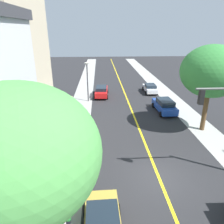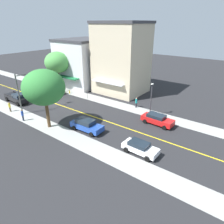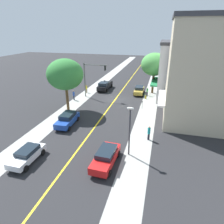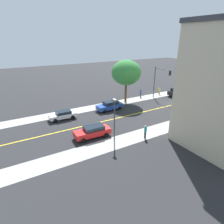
{
  "view_description": "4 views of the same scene",
  "coord_description": "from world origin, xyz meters",
  "px_view_note": "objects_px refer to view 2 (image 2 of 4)",
  "views": [
    {
      "loc": [
        -3.94,
        -11.76,
        9.57
      ],
      "look_at": [
        -2.69,
        9.8,
        1.14
      ],
      "focal_mm": 34.04,
      "sensor_mm": 36.0,
      "label": 1
    },
    {
      "loc": [
        21.57,
        30.08,
        13.91
      ],
      "look_at": [
        -0.29,
        13.68,
        1.66
      ],
      "focal_mm": 32.21,
      "sensor_mm": 36.0,
      "label": 2
    },
    {
      "loc": [
        -8.38,
        34.9,
        12.44
      ],
      "look_at": [
        -1.94,
        10.14,
        1.64
      ],
      "focal_mm": 31.47,
      "sensor_mm": 36.0,
      "label": 3
    },
    {
      "loc": [
        -24.27,
        28.71,
        12.26
      ],
      "look_at": [
        -0.49,
        14.56,
        1.48
      ],
      "focal_mm": 30.65,
      "sensor_mm": 36.0,
      "label": 4
    }
  ],
  "objects_px": {
    "street_tree_right_corner": "(57,62)",
    "pedestrian_teal_shirt": "(136,102)",
    "pedestrian_yellow_shirt": "(10,107)",
    "gold_sedan_left_curb": "(55,89)",
    "street_lamp": "(151,96)",
    "street_tree_left_near": "(44,87)",
    "blue_sedan_right_curb": "(86,125)",
    "white_sedan_right_curb": "(140,147)",
    "traffic_light_mast": "(25,86)",
    "pedestrian_blue_shirt": "(22,115)",
    "parking_meter": "(87,94)",
    "black_pickup_truck": "(17,98)",
    "pedestrian_green_shirt": "(63,88)",
    "fire_hydrant": "(69,92)",
    "red_sedan_left_curb": "(157,119)"
  },
  "relations": [
    {
      "from": "blue_sedan_right_curb",
      "to": "pedestrian_blue_shirt",
      "type": "height_order",
      "value": "pedestrian_blue_shirt"
    },
    {
      "from": "blue_sedan_right_curb",
      "to": "pedestrian_blue_shirt",
      "type": "relative_size",
      "value": 2.62
    },
    {
      "from": "black_pickup_truck",
      "to": "pedestrian_blue_shirt",
      "type": "distance_m",
      "value": 8.89
    },
    {
      "from": "blue_sedan_right_curb",
      "to": "pedestrian_yellow_shirt",
      "type": "bearing_deg",
      "value": -170.86
    },
    {
      "from": "traffic_light_mast",
      "to": "white_sedan_right_curb",
      "type": "distance_m",
      "value": 21.44
    },
    {
      "from": "fire_hydrant",
      "to": "pedestrian_blue_shirt",
      "type": "bearing_deg",
      "value": 17.35
    },
    {
      "from": "white_sedan_right_curb",
      "to": "gold_sedan_left_curb",
      "type": "distance_m",
      "value": 26.7
    },
    {
      "from": "gold_sedan_left_curb",
      "to": "pedestrian_green_shirt",
      "type": "xyz_separation_m",
      "value": [
        -1.72,
        0.68,
        0.07
      ]
    },
    {
      "from": "parking_meter",
      "to": "white_sedan_right_curb",
      "type": "xyz_separation_m",
      "value": [
        9.63,
        17.37,
        -0.16
      ]
    },
    {
      "from": "street_tree_right_corner",
      "to": "pedestrian_blue_shirt",
      "type": "xyz_separation_m",
      "value": [
        14.12,
        8.36,
        -4.94
      ]
    },
    {
      "from": "blue_sedan_right_curb",
      "to": "black_pickup_truck",
      "type": "bearing_deg",
      "value": 177.51
    },
    {
      "from": "white_sedan_right_curb",
      "to": "pedestrian_blue_shirt",
      "type": "relative_size",
      "value": 2.29
    },
    {
      "from": "traffic_light_mast",
      "to": "street_lamp",
      "type": "relative_size",
      "value": 1.22
    },
    {
      "from": "gold_sedan_left_curb",
      "to": "street_lamp",
      "type": "bearing_deg",
      "value": 3.03
    },
    {
      "from": "pedestrian_yellow_shirt",
      "to": "street_tree_right_corner",
      "type": "bearing_deg",
      "value": -39.64
    },
    {
      "from": "parking_meter",
      "to": "black_pickup_truck",
      "type": "bearing_deg",
      "value": -44.78
    },
    {
      "from": "street_tree_left_near",
      "to": "gold_sedan_left_curb",
      "type": "bearing_deg",
      "value": -131.41
    },
    {
      "from": "red_sedan_left_curb",
      "to": "pedestrian_green_shirt",
      "type": "distance_m",
      "value": 23.29
    },
    {
      "from": "street_tree_left_near",
      "to": "blue_sedan_right_curb",
      "type": "height_order",
      "value": "street_tree_left_near"
    },
    {
      "from": "fire_hydrant",
      "to": "pedestrian_green_shirt",
      "type": "bearing_deg",
      "value": -91.45
    },
    {
      "from": "parking_meter",
      "to": "white_sedan_right_curb",
      "type": "height_order",
      "value": "white_sedan_right_curb"
    },
    {
      "from": "traffic_light_mast",
      "to": "street_lamp",
      "type": "xyz_separation_m",
      "value": [
        -10.5,
        17.37,
        -1.01
      ]
    },
    {
      "from": "traffic_light_mast",
      "to": "blue_sedan_right_curb",
      "type": "xyz_separation_m",
      "value": [
        -0.92,
        12.48,
        -3.61
      ]
    },
    {
      "from": "traffic_light_mast",
      "to": "gold_sedan_left_curb",
      "type": "height_order",
      "value": "traffic_light_mast"
    },
    {
      "from": "red_sedan_left_curb",
      "to": "pedestrian_teal_shirt",
      "type": "height_order",
      "value": "pedestrian_teal_shirt"
    },
    {
      "from": "fire_hydrant",
      "to": "street_lamp",
      "type": "height_order",
      "value": "street_lamp"
    },
    {
      "from": "red_sedan_left_curb",
      "to": "gold_sedan_left_curb",
      "type": "xyz_separation_m",
      "value": [
        -0.21,
        -23.89,
        -0.0
      ]
    },
    {
      "from": "red_sedan_left_curb",
      "to": "parking_meter",
      "type": "bearing_deg",
      "value": 176.19
    },
    {
      "from": "street_tree_left_near",
      "to": "white_sedan_right_curb",
      "type": "relative_size",
      "value": 1.98
    },
    {
      "from": "white_sedan_right_curb",
      "to": "street_tree_right_corner",
      "type": "bearing_deg",
      "value": 159.29
    },
    {
      "from": "street_tree_right_corner",
      "to": "pedestrian_teal_shirt",
      "type": "xyz_separation_m",
      "value": [
        -0.88,
        19.6,
        -4.94
      ]
    },
    {
      "from": "parking_meter",
      "to": "red_sedan_left_curb",
      "type": "bearing_deg",
      "value": 83.56
    },
    {
      "from": "traffic_light_mast",
      "to": "pedestrian_blue_shirt",
      "type": "distance_m",
      "value": 5.08
    },
    {
      "from": "street_tree_right_corner",
      "to": "white_sedan_right_curb",
      "type": "bearing_deg",
      "value": 68.38
    },
    {
      "from": "parking_meter",
      "to": "traffic_light_mast",
      "type": "height_order",
      "value": "traffic_light_mast"
    },
    {
      "from": "street_tree_left_near",
      "to": "pedestrian_teal_shirt",
      "type": "bearing_deg",
      "value": 155.16
    },
    {
      "from": "street_lamp",
      "to": "black_pickup_truck",
      "type": "distance_m",
      "value": 24.94
    },
    {
      "from": "parking_meter",
      "to": "blue_sedan_right_curb",
      "type": "relative_size",
      "value": 0.28
    },
    {
      "from": "pedestrian_green_shirt",
      "to": "pedestrian_teal_shirt",
      "type": "height_order",
      "value": "pedestrian_teal_shirt"
    },
    {
      "from": "traffic_light_mast",
      "to": "red_sedan_left_curb",
      "type": "relative_size",
      "value": 1.38
    },
    {
      "from": "fire_hydrant",
      "to": "street_lamp",
      "type": "bearing_deg",
      "value": 90.12
    },
    {
      "from": "black_pickup_truck",
      "to": "pedestrian_green_shirt",
      "type": "distance_m",
      "value": 9.7
    },
    {
      "from": "white_sedan_right_curb",
      "to": "pedestrian_green_shirt",
      "type": "relative_size",
      "value": 2.54
    },
    {
      "from": "gold_sedan_left_curb",
      "to": "pedestrian_blue_shirt",
      "type": "bearing_deg",
      "value": -60.58
    },
    {
      "from": "street_tree_right_corner",
      "to": "parking_meter",
      "type": "bearing_deg",
      "value": 83.74
    },
    {
      "from": "blue_sedan_right_curb",
      "to": "parking_meter",
      "type": "bearing_deg",
      "value": 130.59
    },
    {
      "from": "street_tree_left_near",
      "to": "pedestrian_yellow_shirt",
      "type": "distance_m",
      "value": 11.04
    },
    {
      "from": "street_lamp",
      "to": "pedestrian_blue_shirt",
      "type": "height_order",
      "value": "street_lamp"
    },
    {
      "from": "street_tree_left_near",
      "to": "parking_meter",
      "type": "relative_size",
      "value": 6.11
    },
    {
      "from": "street_tree_left_near",
      "to": "street_tree_right_corner",
      "type": "distance_m",
      "value": 18.49
    }
  ]
}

